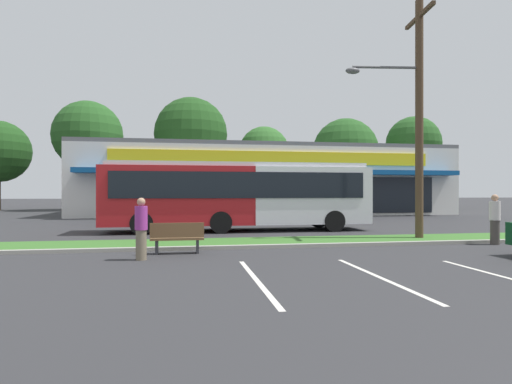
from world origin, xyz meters
TOP-DOWN VIEW (x-y plane):
  - grass_median at (0.00, 14.00)m, footprint 56.00×2.20m
  - curb_lip at (0.00, 12.78)m, footprint 56.00×0.24m
  - parking_stripe_0 at (-3.28, 7.85)m, footprint 0.12×4.80m
  - parking_stripe_1 at (-0.56, 7.67)m, footprint 0.12×4.80m
  - parking_stripe_2 at (2.15, 7.01)m, footprint 0.12×4.80m
  - storefront_building at (2.08, 36.35)m, footprint 30.49×14.05m
  - tree_left at (-14.38, 43.99)m, footprint 6.93×6.93m
  - tree_mid_left at (-4.01, 46.49)m, footprint 8.11×8.11m
  - tree_mid at (4.39, 47.10)m, footprint 5.79×5.79m
  - tree_mid_right at (13.09, 43.93)m, footprint 7.26×7.26m
  - tree_right at (21.33, 43.86)m, footprint 6.20×6.20m
  - utility_pole at (3.98, 13.95)m, footprint 3.08×2.40m
  - city_bus at (-2.21, 19.09)m, footprint 12.61×2.69m
  - bus_stop_bench at (-5.00, 11.97)m, footprint 1.60×0.45m
  - car_1 at (-6.51, 24.01)m, footprint 4.66×1.91m
  - pedestrian_near_bench at (6.13, 12.37)m, footprint 0.36×0.36m
  - pedestrian_by_pole at (-5.96, 10.99)m, footprint 0.35×0.35m

SIDE VIEW (x-z plane):
  - parking_stripe_0 at x=-3.28m, z-range 0.00..0.01m
  - parking_stripe_1 at x=-0.56m, z-range 0.00..0.01m
  - parking_stripe_2 at x=2.15m, z-range 0.00..0.01m
  - grass_median at x=0.00m, z-range 0.00..0.12m
  - curb_lip at x=0.00m, z-range 0.00..0.12m
  - bus_stop_bench at x=-5.00m, z-range 0.03..0.98m
  - car_1 at x=-6.51m, z-range 0.03..1.54m
  - pedestrian_by_pole at x=-5.96m, z-range 0.00..1.72m
  - pedestrian_near_bench at x=6.13m, z-range 0.00..1.79m
  - city_bus at x=-2.21m, z-range 0.14..3.39m
  - storefront_building at x=2.08m, z-range 0.00..5.71m
  - utility_pole at x=3.98m, z-range 0.34..9.58m
  - tree_mid_right at x=13.09m, z-range 1.41..11.50m
  - tree_mid at x=4.39m, z-range 1.81..11.26m
  - tree_right at x=21.33m, z-range 2.16..12.71m
  - tree_left at x=-14.38m, z-range 2.06..13.12m
  - tree_mid_left at x=-4.01m, z-range 2.11..14.47m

